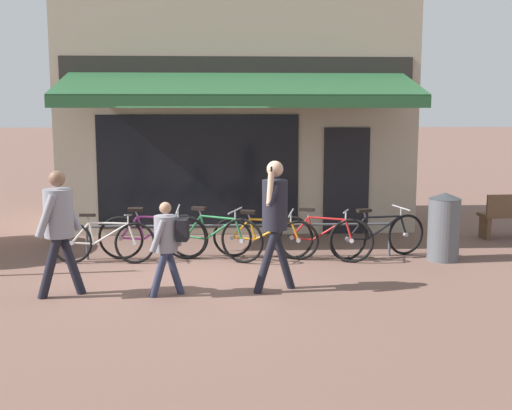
# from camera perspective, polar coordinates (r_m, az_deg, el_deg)

# --- Properties ---
(ground_plane) EXTENTS (160.00, 160.00, 0.00)m
(ground_plane) POSITION_cam_1_polar(r_m,az_deg,el_deg) (9.85, -5.75, -5.94)
(ground_plane) COLOR brown
(shop_front) EXTENTS (7.08, 4.78, 5.37)m
(shop_front) POSITION_cam_1_polar(r_m,az_deg,el_deg) (13.94, -1.76, 9.44)
(shop_front) COLOR tan
(shop_front) RESTS_ON ground_plane
(bike_rack_rail) EXTENTS (5.13, 0.04, 0.57)m
(bike_rack_rail) POSITION_cam_1_polar(r_m,az_deg,el_deg) (10.63, -1.42, -2.11)
(bike_rack_rail) COLOR #47494F
(bike_rack_rail) RESTS_ON ground_plane
(bicycle_silver) EXTENTS (1.68, 0.52, 0.83)m
(bicycle_silver) POSITION_cam_1_polar(r_m,az_deg,el_deg) (10.58, -13.44, -3.15)
(bicycle_silver) COLOR black
(bicycle_silver) RESTS_ON ground_plane
(bicycle_purple) EXTENTS (1.81, 0.52, 0.90)m
(bicycle_purple) POSITION_cam_1_polar(r_m,az_deg,el_deg) (10.61, -9.14, -2.77)
(bicycle_purple) COLOR black
(bicycle_purple) RESTS_ON ground_plane
(bicycle_green) EXTENTS (1.60, 0.83, 0.88)m
(bicycle_green) POSITION_cam_1_polar(r_m,az_deg,el_deg) (10.46, -3.78, -2.84)
(bicycle_green) COLOR black
(bicycle_green) RESTS_ON ground_plane
(bicycle_orange) EXTENTS (1.76, 0.69, 0.83)m
(bicycle_orange) POSITION_cam_1_polar(r_m,az_deg,el_deg) (10.58, 0.78, -2.87)
(bicycle_orange) COLOR black
(bicycle_orange) RESTS_ON ground_plane
(bicycle_red) EXTENTS (1.63, 0.66, 0.86)m
(bicycle_red) POSITION_cam_1_polar(r_m,az_deg,el_deg) (10.50, 5.83, -2.89)
(bicycle_red) COLOR black
(bicycle_red) RESTS_ON ground_plane
(bicycle_black) EXTENTS (1.75, 0.70, 0.84)m
(bicycle_black) POSITION_cam_1_polar(r_m,az_deg,el_deg) (10.85, 10.73, -2.66)
(bicycle_black) COLOR black
(bicycle_black) RESTS_ON ground_plane
(pedestrian_adult) EXTENTS (0.60, 0.59, 1.79)m
(pedestrian_adult) POSITION_cam_1_polar(r_m,az_deg,el_deg) (8.59, 1.69, -0.52)
(pedestrian_adult) COLOR black
(pedestrian_adult) RESTS_ON ground_plane
(pedestrian_child) EXTENTS (0.54, 0.46, 1.27)m
(pedestrian_child) POSITION_cam_1_polar(r_m,az_deg,el_deg) (8.50, -7.81, -2.93)
(pedestrian_child) COLOR #282D47
(pedestrian_child) RESTS_ON ground_plane
(pedestrian_second_adult) EXTENTS (0.60, 0.59, 1.69)m
(pedestrian_second_adult) POSITION_cam_1_polar(r_m,az_deg,el_deg) (8.74, -17.12, -1.34)
(pedestrian_second_adult) COLOR black
(pedestrian_second_adult) RESTS_ON ground_plane
(litter_bin) EXTENTS (0.52, 0.52, 1.12)m
(litter_bin) POSITION_cam_1_polar(r_m,az_deg,el_deg) (10.88, 16.35, -1.84)
(litter_bin) COLOR #515459
(litter_bin) RESTS_ON ground_plane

